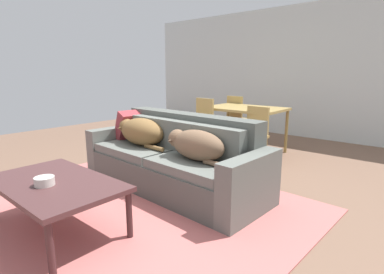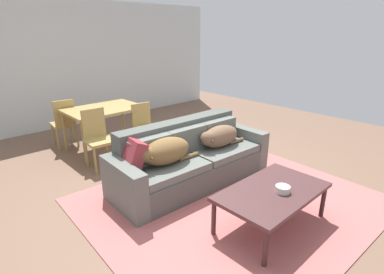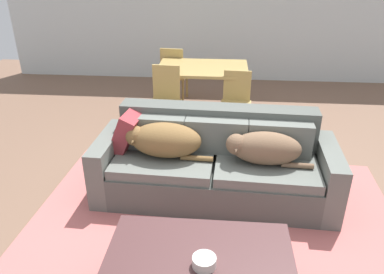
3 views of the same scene
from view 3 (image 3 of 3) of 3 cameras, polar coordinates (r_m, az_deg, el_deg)
ground_plane at (r=3.89m, az=2.90°, el=-8.97°), size 10.00×10.00×0.00m
back_partition at (r=7.23m, az=4.47°, el=19.15°), size 8.00×0.12×2.70m
area_rug at (r=3.36m, az=2.90°, el=-15.62°), size 3.50×3.12×0.01m
couch at (r=3.78m, az=3.51°, el=-4.13°), size 2.36×0.95×0.86m
dog_on_left_cushion at (r=3.62m, az=-4.33°, el=-0.41°), size 0.85×0.41×0.33m
dog_on_right_cushion at (r=3.54m, az=10.68°, el=-1.64°), size 0.81×0.34×0.31m
throw_pillow_by_left_arm at (r=3.83m, az=-9.65°, el=1.00°), size 0.35×0.43×0.43m
coffee_table at (r=2.64m, az=1.13°, el=-18.06°), size 1.24×0.74×0.45m
bowl_on_coffee_table at (r=2.51m, az=1.96°, el=-18.34°), size 0.15×0.15×0.07m
dining_table at (r=5.47m, az=1.61°, el=9.83°), size 1.28×0.90×0.77m
dining_chair_near_left at (r=4.98m, az=-4.09°, el=5.89°), size 0.42×0.42×0.92m
dining_chair_near_right at (r=5.02m, az=6.67°, el=5.48°), size 0.43×0.43×0.85m
dining_chair_far_left at (r=6.14m, az=-2.81°, el=9.73°), size 0.44×0.44×0.90m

